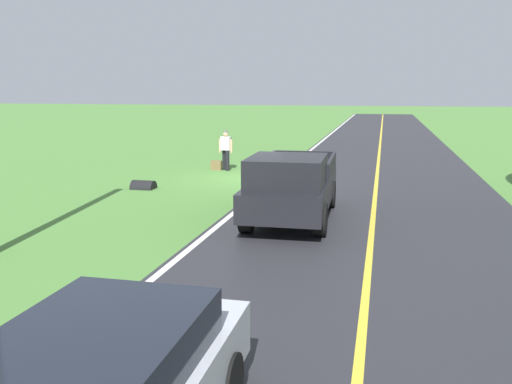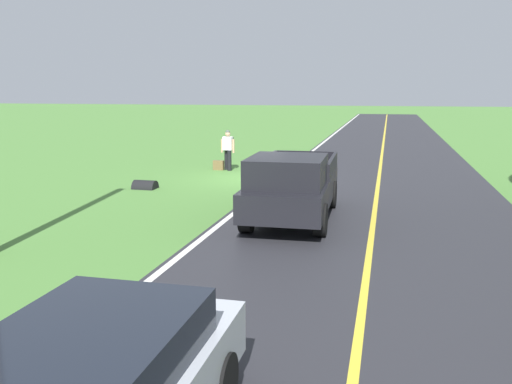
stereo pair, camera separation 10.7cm
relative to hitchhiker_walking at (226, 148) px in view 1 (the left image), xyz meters
The scene contains 8 objects.
ground_plane 2.88m from the hitchhiker_walking, 126.68° to the left, with size 200.00×200.00×0.00m, color #4C7F38.
road_surface 6.85m from the hitchhiker_walking, 161.34° to the left, with size 8.10×120.00×0.00m, color #28282D.
lane_edge_line 3.49m from the hitchhiker_walking, 139.68° to the left, with size 0.16×117.60×0.00m, color silver.
lane_centre_line 6.85m from the hitchhiker_walking, 161.34° to the left, with size 0.14×117.60×0.00m, color gold.
hitchhiker_walking is the anchor object (origin of this frame).
suitcase_carried 0.88m from the hitchhiker_walking, ahead, with size 0.20×0.46×0.41m, color brown.
pickup_truck_passing 9.54m from the hitchhiker_walking, 116.71° to the left, with size 2.21×5.45×1.82m.
drainage_culvert 5.36m from the hitchhiker_walking, 72.57° to the left, with size 0.60×0.60×0.80m, color black.
Camera 1 is at (-4.99, 20.40, 3.45)m, focal length 38.26 mm.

